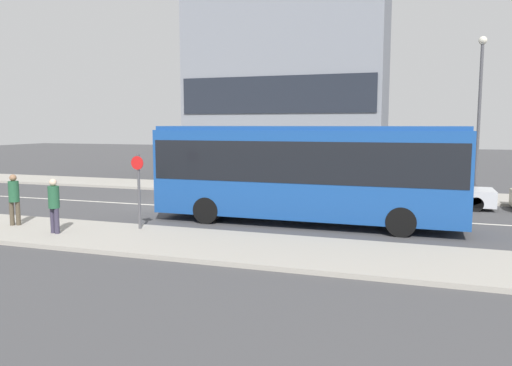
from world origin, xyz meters
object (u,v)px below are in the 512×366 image
parked_car_0 (441,191)px  pedestrian_near_stop (14,196)px  bus_stop_sign (139,185)px  street_lamp (480,102)px  city_bus (305,168)px  pedestrian_down_pavement (54,202)px

parked_car_0 → pedestrian_near_stop: size_ratio=2.38×
bus_stop_sign → pedestrian_near_stop: bearing=-169.0°
street_lamp → pedestrian_near_stop: bearing=-144.4°
bus_stop_sign → street_lamp: 15.31m
parked_car_0 → pedestrian_near_stop: bearing=-145.4°
parked_car_0 → street_lamp: size_ratio=0.57×
parked_car_0 → city_bus: bearing=-130.6°
pedestrian_down_pavement → parked_car_0: bearing=53.7°
bus_stop_sign → street_lamp: size_ratio=0.34×
city_bus → pedestrian_down_pavement: city_bus is taller
parked_car_0 → bus_stop_sign: (-9.58, -8.77, 0.91)m
pedestrian_near_stop → bus_stop_sign: bearing=164.4°
pedestrian_near_stop → bus_stop_sign: 4.45m
parked_car_0 → street_lamp: bearing=43.5°
pedestrian_down_pavement → street_lamp: bearing=54.0°
pedestrian_near_stop → pedestrian_down_pavement: bearing=137.8°
city_bus → bus_stop_sign: size_ratio=4.45×
city_bus → parked_car_0: (4.77, 5.56, -1.34)m
city_bus → pedestrian_down_pavement: bearing=-141.6°
bus_stop_sign → street_lamp: (11.06, 10.17, 2.95)m
parked_car_0 → bus_stop_sign: size_ratio=1.69×
parked_car_0 → pedestrian_down_pavement: size_ratio=2.39×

